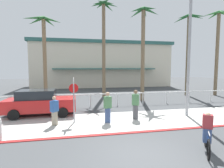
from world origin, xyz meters
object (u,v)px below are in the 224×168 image
object	(u,v)px
car_red_1	(40,102)
streetlight_curb	(191,49)
palm_tree_1	(44,39)
pedestrian_2	(54,112)
cyclist_blue_0	(207,133)
palm_tree_5	(218,35)
stop_sign_bike_lane	(74,94)
pedestrian_1	(136,106)
palm_tree_4	(189,38)
palm_tree_2	(104,27)
palm_tree_3	(143,35)
pedestrian_0	(108,108)

from	to	relation	value
car_red_1	streetlight_curb	bearing A→B (deg)	-13.39
palm_tree_1	pedestrian_2	xyz separation A→B (m)	(1.78, -8.52, -5.19)
cyclist_blue_0	pedestrian_2	size ratio (longest dim) A/B	0.96
palm_tree_5	pedestrian_2	xyz separation A→B (m)	(-16.84, -7.66, -6.11)
stop_sign_bike_lane	palm_tree_1	size ratio (longest dim) A/B	0.32
pedestrian_1	palm_tree_5	bearing A→B (deg)	31.29
palm_tree_1	palm_tree_4	size ratio (longest dim) A/B	0.88
car_red_1	cyclist_blue_0	bearing A→B (deg)	-43.38
palm_tree_2	palm_tree_3	distance (m)	4.59
streetlight_curb	pedestrian_2	bearing A→B (deg)	-179.20
streetlight_curb	car_red_1	xyz separation A→B (m)	(-9.39, 2.23, -3.41)
palm_tree_4	pedestrian_2	bearing A→B (deg)	-148.46
palm_tree_5	palm_tree_1	bearing A→B (deg)	177.35
palm_tree_5	pedestrian_0	distance (m)	17.04
car_red_1	pedestrian_1	world-z (taller)	pedestrian_1
streetlight_curb	palm_tree_3	size ratio (longest dim) A/B	0.85
streetlight_curb	pedestrian_0	distance (m)	6.36
stop_sign_bike_lane	car_red_1	size ratio (longest dim) A/B	0.58
palm_tree_1	palm_tree_4	world-z (taller)	palm_tree_4
palm_tree_3	pedestrian_1	world-z (taller)	palm_tree_3
palm_tree_5	pedestrian_0	bearing A→B (deg)	-150.93
palm_tree_2	palm_tree_5	bearing A→B (deg)	-7.10
palm_tree_4	cyclist_blue_0	size ratio (longest dim) A/B	5.96
palm_tree_3	cyclist_blue_0	distance (m)	12.03
palm_tree_2	palm_tree_4	bearing A→B (deg)	-5.06
car_red_1	palm_tree_4	bearing A→B (deg)	22.20
palm_tree_3	pedestrian_1	size ratio (longest dim) A/B	4.88
cyclist_blue_0	palm_tree_2	bearing A→B (deg)	97.25
palm_tree_4	palm_tree_1	bearing A→B (deg)	179.54
cyclist_blue_0	pedestrian_0	bearing A→B (deg)	125.40
stop_sign_bike_lane	palm_tree_5	xyz separation A→B (m)	(15.81, 7.35, 5.16)
palm_tree_1	pedestrian_2	world-z (taller)	palm_tree_1
streetlight_curb	palm_tree_1	world-z (taller)	palm_tree_1
streetlight_curb	palm_tree_4	bearing A→B (deg)	56.75
cyclist_blue_0	pedestrian_0	size ratio (longest dim) A/B	0.87
stop_sign_bike_lane	pedestrian_2	world-z (taller)	stop_sign_bike_lane
pedestrian_0	pedestrian_1	size ratio (longest dim) A/B	0.98
palm_tree_2	pedestrian_2	world-z (taller)	palm_tree_2
palm_tree_4	streetlight_curb	bearing A→B (deg)	-123.25
palm_tree_4	car_red_1	distance (m)	16.97
stop_sign_bike_lane	streetlight_curb	world-z (taller)	streetlight_curb
palm_tree_5	pedestrian_1	distance (m)	15.43
palm_tree_1	cyclist_blue_0	world-z (taller)	palm_tree_1
palm_tree_2	pedestrian_2	size ratio (longest dim) A/B	6.30
streetlight_curb	pedestrian_0	size ratio (longest dim) A/B	4.24
stop_sign_bike_lane	palm_tree_1	xyz separation A→B (m)	(-2.82, 8.21, 4.25)
palm_tree_3	pedestrian_1	bearing A→B (deg)	-114.69
palm_tree_3	pedestrian_2	xyz separation A→B (m)	(-7.44, -6.26, -5.49)
palm_tree_1	palm_tree_3	bearing A→B (deg)	-13.79
pedestrian_1	palm_tree_1	bearing A→B (deg)	128.14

